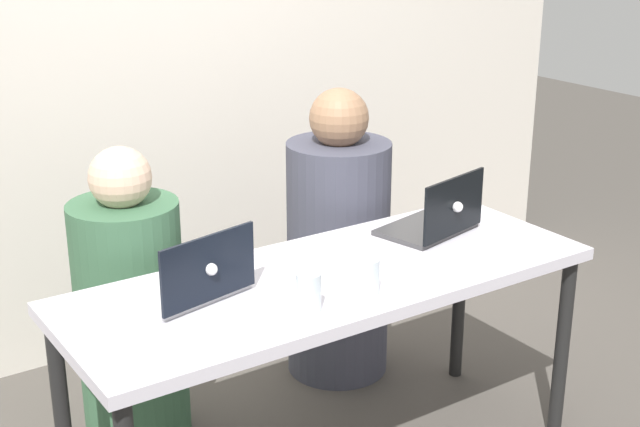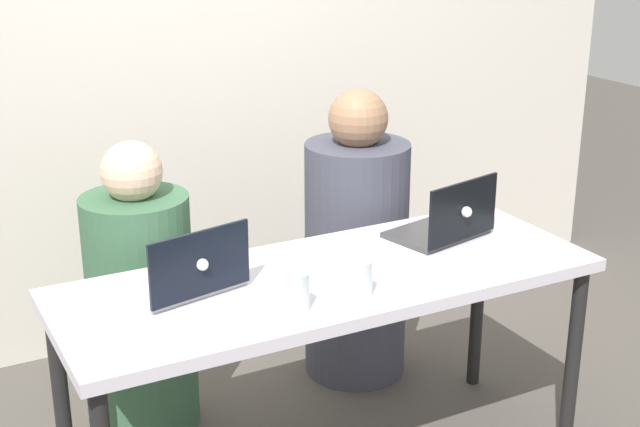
{
  "view_description": "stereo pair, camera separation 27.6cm",
  "coord_description": "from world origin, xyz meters",
  "px_view_note": "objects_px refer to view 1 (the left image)",
  "views": [
    {
      "loc": [
        -1.45,
        -2.1,
        1.83
      ],
      "look_at": [
        0.0,
        0.06,
        0.91
      ],
      "focal_mm": 50.0,
      "sensor_mm": 36.0,
      "label": 1
    },
    {
      "loc": [
        -1.22,
        -2.24,
        1.83
      ],
      "look_at": [
        0.0,
        0.06,
        0.91
      ],
      "focal_mm": 50.0,
      "sensor_mm": 36.0,
      "label": 2
    }
  ],
  "objects_px": {
    "laptop_back_left": "(193,283)",
    "water_glass_left": "(309,295)",
    "water_glass_center": "(367,278)",
    "person_on_left": "(131,314)",
    "person_on_right": "(338,250)",
    "laptop_back_right": "(435,221)"
  },
  "relations": [
    {
      "from": "water_glass_center",
      "to": "water_glass_left",
      "type": "height_order",
      "value": "water_glass_left"
    },
    {
      "from": "water_glass_left",
      "to": "laptop_back_left",
      "type": "bearing_deg",
      "value": 131.49
    },
    {
      "from": "laptop_back_right",
      "to": "laptop_back_left",
      "type": "bearing_deg",
      "value": -12.18
    },
    {
      "from": "laptop_back_left",
      "to": "laptop_back_right",
      "type": "distance_m",
      "value": 0.94
    },
    {
      "from": "water_glass_left",
      "to": "person_on_right",
      "type": "bearing_deg",
      "value": 50.2
    },
    {
      "from": "laptop_back_left",
      "to": "water_glass_center",
      "type": "relative_size",
      "value": 3.35
    },
    {
      "from": "person_on_left",
      "to": "person_on_right",
      "type": "distance_m",
      "value": 0.88
    },
    {
      "from": "person_on_left",
      "to": "water_glass_center",
      "type": "height_order",
      "value": "person_on_left"
    },
    {
      "from": "person_on_right",
      "to": "water_glass_center",
      "type": "xyz_separation_m",
      "value": [
        -0.44,
        -0.77,
        0.26
      ]
    },
    {
      "from": "person_on_left",
      "to": "laptop_back_left",
      "type": "distance_m",
      "value": 0.6
    },
    {
      "from": "laptop_back_left",
      "to": "laptop_back_right",
      "type": "bearing_deg",
      "value": 168.62
    },
    {
      "from": "person_on_left",
      "to": "laptop_back_left",
      "type": "xyz_separation_m",
      "value": [
        0.0,
        -0.51,
        0.3
      ]
    },
    {
      "from": "laptop_back_left",
      "to": "water_glass_left",
      "type": "xyz_separation_m",
      "value": [
        0.23,
        -0.26,
        0.0
      ]
    },
    {
      "from": "person_on_left",
      "to": "water_glass_center",
      "type": "xyz_separation_m",
      "value": [
        0.44,
        -0.77,
        0.3
      ]
    },
    {
      "from": "person_on_left",
      "to": "water_glass_center",
      "type": "distance_m",
      "value": 0.94
    },
    {
      "from": "laptop_back_left",
      "to": "water_glass_left",
      "type": "bearing_deg",
      "value": 119.32
    },
    {
      "from": "water_glass_center",
      "to": "person_on_left",
      "type": "bearing_deg",
      "value": 119.99
    },
    {
      "from": "person_on_left",
      "to": "person_on_right",
      "type": "bearing_deg",
      "value": -164.86
    },
    {
      "from": "laptop_back_left",
      "to": "laptop_back_right",
      "type": "relative_size",
      "value": 1.01
    },
    {
      "from": "person_on_left",
      "to": "laptop_back_right",
      "type": "xyz_separation_m",
      "value": [
        0.94,
        -0.5,
        0.3
      ]
    },
    {
      "from": "laptop_back_left",
      "to": "water_glass_center",
      "type": "xyz_separation_m",
      "value": [
        0.44,
        -0.26,
        0.0
      ]
    },
    {
      "from": "laptop_back_left",
      "to": "laptop_back_right",
      "type": "height_order",
      "value": "laptop_back_right"
    }
  ]
}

